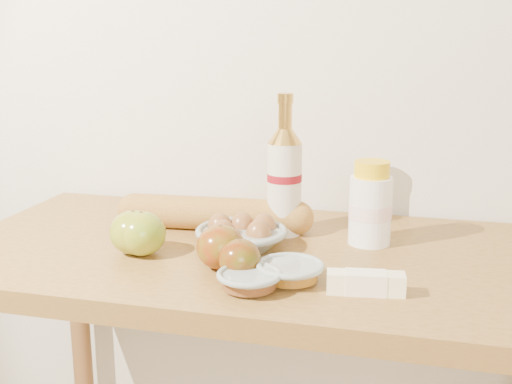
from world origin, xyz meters
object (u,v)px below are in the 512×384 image
at_px(baguette, 214,214).
at_px(cream_bottle, 370,206).
at_px(table, 260,308).
at_px(bourbon_bottle, 284,178).
at_px(egg_bowl, 242,235).

bearing_deg(baguette, cream_bottle, -5.58).
height_order(cream_bottle, baguette, cream_bottle).
bearing_deg(table, bourbon_bottle, 77.29).
bearing_deg(cream_bottle, baguette, 165.10).
bearing_deg(baguette, bourbon_bottle, 0.21).
height_order(egg_bowl, baguette, baguette).
bearing_deg(egg_bowl, cream_bottle, 20.86).
bearing_deg(baguette, egg_bowl, -52.12).
height_order(table, egg_bowl, egg_bowl).
height_order(table, bourbon_bottle, bourbon_bottle).
relative_size(table, cream_bottle, 7.29).
relative_size(table, bourbon_bottle, 4.17).
distance_m(bourbon_bottle, egg_bowl, 0.15).
bearing_deg(baguette, table, -41.73).
height_order(bourbon_bottle, cream_bottle, bourbon_bottle).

